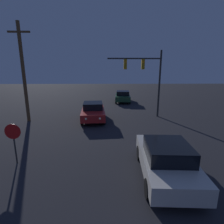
{
  "coord_description": "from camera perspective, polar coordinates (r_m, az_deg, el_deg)",
  "views": [
    {
      "loc": [
        -0.29,
        2.46,
        4.46
      ],
      "look_at": [
        0.0,
        14.02,
        1.66
      ],
      "focal_mm": 28.0,
      "sensor_mm": 36.0,
      "label": 1
    }
  ],
  "objects": [
    {
      "name": "car_near",
      "position": [
        7.92,
        17.13,
        -14.47
      ],
      "size": [
        2.26,
        4.63,
        1.58
      ],
      "rotation": [
        0.0,
        0.0,
        -0.06
      ],
      "color": "beige",
      "rests_on": "ground_plane"
    },
    {
      "name": "car_mid",
      "position": [
        15.89,
        -6.2,
        0.26
      ],
      "size": [
        2.31,
        4.65,
        1.58
      ],
      "rotation": [
        0.0,
        0.0,
        3.21
      ],
      "color": "#B21E1E",
      "rests_on": "ground_plane"
    },
    {
      "name": "car_far",
      "position": [
        24.8,
        3.51,
        5.13
      ],
      "size": [
        2.28,
        4.64,
        1.58
      ],
      "rotation": [
        0.0,
        0.0,
        -0.07
      ],
      "color": "#1E4728",
      "rests_on": "ground_plane"
    },
    {
      "name": "traffic_signal_mast",
      "position": [
        16.87,
        11.23,
        12.28
      ],
      "size": [
        4.97,
        0.3,
        6.2
      ],
      "color": "#2D2D2D",
      "rests_on": "ground_plane"
    },
    {
      "name": "stop_sign",
      "position": [
        9.54,
        -29.52,
        -6.89
      ],
      "size": [
        0.75,
        0.07,
        2.01
      ],
      "color": "#2D2D2D",
      "rests_on": "ground_plane"
    },
    {
      "name": "utility_pole",
      "position": [
        16.74,
        -26.97,
        11.59
      ],
      "size": [
        1.77,
        0.28,
        8.23
      ],
      "color": "brown",
      "rests_on": "ground_plane"
    }
  ]
}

